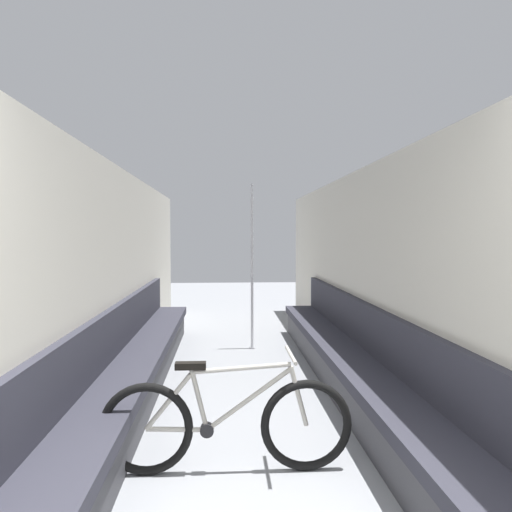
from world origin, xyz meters
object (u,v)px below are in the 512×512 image
bench_seat_row_right (353,367)px  grab_pole_near (252,269)px  bicycle (227,424)px  bench_seat_row_left (132,370)px

bench_seat_row_right → grab_pole_near: (-0.87, 2.06, 0.81)m
bicycle → bench_seat_row_right: bearing=31.1°
bench_seat_row_left → grab_pole_near: bearing=58.7°
bench_seat_row_right → bicycle: 1.94m
bicycle → grab_pole_near: grab_pole_near is taller
bench_seat_row_left → bicycle: bearing=-59.3°
grab_pole_near → bench_seat_row_right: bearing=-67.1°
bench_seat_row_left → bench_seat_row_right: size_ratio=1.00×
bicycle → grab_pole_near: bearing=64.7°
bench_seat_row_right → grab_pole_near: 2.38m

